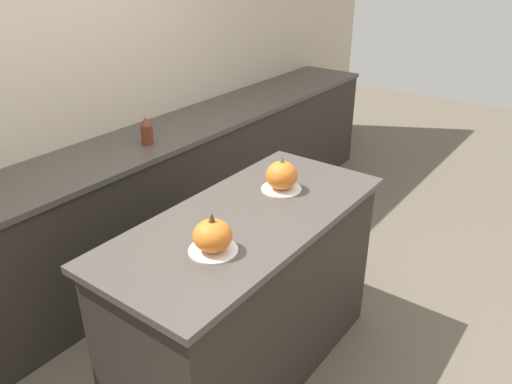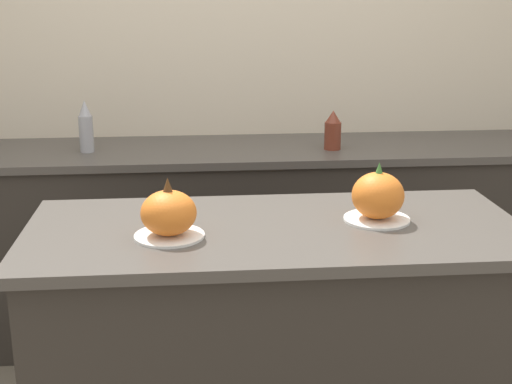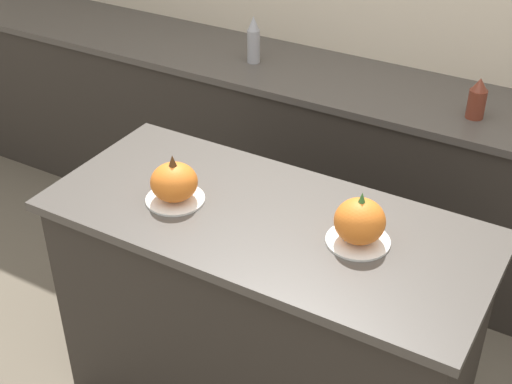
{
  "view_description": "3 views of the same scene",
  "coord_description": "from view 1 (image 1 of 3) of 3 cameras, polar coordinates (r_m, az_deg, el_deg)",
  "views": [
    {
      "loc": [
        -1.62,
        -1.25,
        2.09
      ],
      "look_at": [
        0.05,
        -0.01,
        1.06
      ],
      "focal_mm": 35.0,
      "sensor_mm": 36.0,
      "label": 1
    },
    {
      "loc": [
        -0.25,
        -2.06,
        1.66
      ],
      "look_at": [
        -0.06,
        -0.01,
        1.06
      ],
      "focal_mm": 50.0,
      "sensor_mm": 36.0,
      "label": 2
    },
    {
      "loc": [
        0.96,
        -1.72,
        2.33
      ],
      "look_at": [
        -0.02,
        -0.03,
        1.06
      ],
      "focal_mm": 50.0,
      "sensor_mm": 36.0,
      "label": 3
    }
  ],
  "objects": [
    {
      "name": "ground_plane",
      "position": [
        2.93,
        -0.82,
        -19.21
      ],
      "size": [
        12.0,
        12.0,
        0.0
      ],
      "primitive_type": "plane",
      "color": "#665B4C"
    },
    {
      "name": "pumpkin_cake_right",
      "position": [
        2.56,
        2.95,
        1.8
      ],
      "size": [
        0.21,
        0.21,
        0.19
      ],
      "color": "white",
      "rests_on": "kitchen_island"
    },
    {
      "name": "pumpkin_cake_left",
      "position": [
        2.05,
        -4.98,
        -5.11
      ],
      "size": [
        0.21,
        0.21,
        0.18
      ],
      "color": "white",
      "rests_on": "kitchen_island"
    },
    {
      "name": "bottle_short",
      "position": [
        3.29,
        -12.39,
        6.82
      ],
      "size": [
        0.08,
        0.08,
        0.18
      ],
      "color": "maroon",
      "rests_on": "back_counter"
    },
    {
      "name": "wall_back",
      "position": [
        3.32,
        -22.72,
        9.75
      ],
      "size": [
        8.0,
        0.06,
        2.5
      ],
      "color": "beige",
      "rests_on": "ground_plane"
    },
    {
      "name": "back_counter",
      "position": [
        3.35,
        -17.39,
        -3.85
      ],
      "size": [
        6.0,
        0.6,
        0.93
      ],
      "color": "#2D2823",
      "rests_on": "ground_plane"
    },
    {
      "name": "kitchen_island",
      "position": [
        2.61,
        -0.89,
        -11.84
      ],
      "size": [
        1.54,
        0.69,
        0.95
      ],
      "color": "#2D2823",
      "rests_on": "ground_plane"
    }
  ]
}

